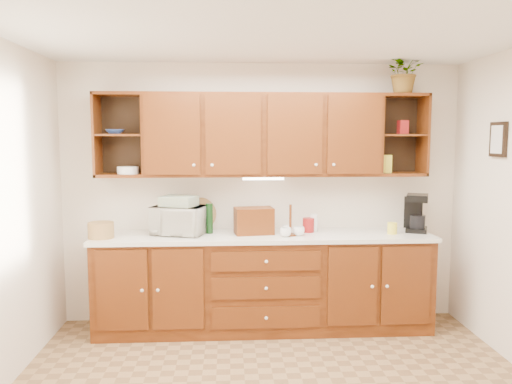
{
  "coord_description": "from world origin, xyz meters",
  "views": [
    {
      "loc": [
        -0.34,
        -3.28,
        1.87
      ],
      "look_at": [
        -0.09,
        1.15,
        1.38
      ],
      "focal_mm": 35.0,
      "sensor_mm": 36.0,
      "label": 1
    }
  ],
  "objects": [
    {
      "name": "ceiling",
      "position": [
        0.0,
        0.0,
        2.6
      ],
      "size": [
        4.0,
        4.0,
        0.0
      ],
      "primitive_type": "plane",
      "rotation": [
        3.14,
        0.0,
        0.0
      ],
      "color": "white",
      "rests_on": "back_wall"
    },
    {
      "name": "back_wall",
      "position": [
        0.0,
        1.75,
        1.3
      ],
      "size": [
        4.0,
        0.0,
        4.0
      ],
      "primitive_type": "plane",
      "rotation": [
        1.57,
        0.0,
        0.0
      ],
      "color": "beige",
      "rests_on": "floor"
    },
    {
      "name": "base_cabinets",
      "position": [
        0.0,
        1.45,
        0.45
      ],
      "size": [
        3.2,
        0.6,
        0.9
      ],
      "primitive_type": "cube",
      "color": "#3D1907",
      "rests_on": "floor"
    },
    {
      "name": "countertop",
      "position": [
        0.0,
        1.44,
        0.92
      ],
      "size": [
        3.24,
        0.64,
        0.04
      ],
      "primitive_type": "cube",
      "color": "silver",
      "rests_on": "base_cabinets"
    },
    {
      "name": "upper_cabinets",
      "position": [
        0.01,
        1.59,
        1.89
      ],
      "size": [
        3.2,
        0.33,
        0.8
      ],
      "color": "#3D1907",
      "rests_on": "back_wall"
    },
    {
      "name": "undercabinet_light",
      "position": [
        0.0,
        1.53,
        1.47
      ],
      "size": [
        0.4,
        0.05,
        0.02
      ],
      "primitive_type": "cube",
      "color": "white",
      "rests_on": "upper_cabinets"
    },
    {
      "name": "framed_picture",
      "position": [
        1.98,
        0.9,
        1.85
      ],
      "size": [
        0.03,
        0.24,
        0.3
      ],
      "primitive_type": "cube",
      "color": "black",
      "rests_on": "right_wall"
    },
    {
      "name": "wicker_basket",
      "position": [
        -1.52,
        1.34,
        1.01
      ],
      "size": [
        0.26,
        0.26,
        0.15
      ],
      "primitive_type": "cylinder",
      "rotation": [
        0.0,
        0.0,
        -0.1
      ],
      "color": "#A88146",
      "rests_on": "countertop"
    },
    {
      "name": "microwave",
      "position": [
        -0.82,
        1.49,
        1.08
      ],
      "size": [
        0.57,
        0.46,
        0.27
      ],
      "primitive_type": "imported",
      "rotation": [
        0.0,
        0.0,
        -0.3
      ],
      "color": "silver",
      "rests_on": "countertop"
    },
    {
      "name": "towel_stack",
      "position": [
        -0.82,
        1.49,
        1.26
      ],
      "size": [
        0.39,
        0.34,
        0.1
      ],
      "primitive_type": "cube",
      "rotation": [
        0.0,
        0.0,
        -0.39
      ],
      "color": "#CCBC60",
      "rests_on": "microwave"
    },
    {
      "name": "wine_bottle",
      "position": [
        -0.52,
        1.51,
        1.09
      ],
      "size": [
        0.08,
        0.08,
        0.29
      ],
      "primitive_type": "cylinder",
      "rotation": [
        0.0,
        0.0,
        -0.14
      ],
      "color": "black",
      "rests_on": "countertop"
    },
    {
      "name": "woven_tray",
      "position": [
        -0.63,
        1.69,
        0.95
      ],
      "size": [
        0.33,
        0.1,
        0.33
      ],
      "primitive_type": "cylinder",
      "rotation": [
        1.36,
        0.0,
        -0.03
      ],
      "color": "#A88146",
      "rests_on": "countertop"
    },
    {
      "name": "bread_box",
      "position": [
        -0.1,
        1.46,
        1.07
      ],
      "size": [
        0.39,
        0.28,
        0.25
      ],
      "primitive_type": "cube",
      "rotation": [
        0.0,
        0.0,
        0.14
      ],
      "color": "#3D1907",
      "rests_on": "countertop"
    },
    {
      "name": "mug_tree",
      "position": [
        0.25,
        1.36,
        0.99
      ],
      "size": [
        0.26,
        0.26,
        0.3
      ],
      "rotation": [
        0.0,
        0.0,
        -0.2
      ],
      "color": "#3D1907",
      "rests_on": "countertop"
    },
    {
      "name": "canister_red",
      "position": [
        0.45,
        1.52,
        1.01
      ],
      "size": [
        0.14,
        0.14,
        0.14
      ],
      "primitive_type": "cylinder",
      "rotation": [
        0.0,
        0.0,
        0.34
      ],
      "color": "maroon",
      "rests_on": "countertop"
    },
    {
      "name": "canister_white",
      "position": [
        0.51,
        1.57,
        1.03
      ],
      "size": [
        0.1,
        0.1,
        0.17
      ],
      "primitive_type": "cylinder",
      "rotation": [
        0.0,
        0.0,
        0.26
      ],
      "color": "white",
      "rests_on": "countertop"
    },
    {
      "name": "canister_yellow",
      "position": [
        1.24,
        1.38,
        0.99
      ],
      "size": [
        0.11,
        0.11,
        0.11
      ],
      "primitive_type": "cylinder",
      "rotation": [
        0.0,
        0.0,
        -0.3
      ],
      "color": "yellow",
      "rests_on": "countertop"
    },
    {
      "name": "coffee_maker",
      "position": [
        1.52,
        1.51,
        1.12
      ],
      "size": [
        0.28,
        0.32,
        0.37
      ],
      "rotation": [
        0.0,
        0.0,
        -0.4
      ],
      "color": "black",
      "rests_on": "countertop"
    },
    {
      "name": "bowl_stack",
      "position": [
        -1.42,
        1.57,
        1.92
      ],
      "size": [
        0.2,
        0.2,
        0.04
      ],
      "primitive_type": "imported",
      "rotation": [
        0.0,
        0.0,
        0.15
      ],
      "color": "navy",
      "rests_on": "upper_cabinets"
    },
    {
      "name": "plate_stack",
      "position": [
        -1.3,
        1.55,
        1.56
      ],
      "size": [
        0.21,
        0.21,
        0.07
      ],
      "primitive_type": "cylinder",
      "rotation": [
        0.0,
        0.0,
        0.06
      ],
      "color": "white",
      "rests_on": "upper_cabinets"
    },
    {
      "name": "pantry_box_yellow",
      "position": [
        1.23,
        1.58,
        1.61
      ],
      "size": [
        0.11,
        0.09,
        0.17
      ],
      "primitive_type": "cube",
      "rotation": [
        0.0,
        0.0,
        -0.11
      ],
      "color": "yellow",
      "rests_on": "upper_cabinets"
    },
    {
      "name": "pantry_box_red",
      "position": [
        1.37,
        1.56,
        1.97
      ],
      "size": [
        0.1,
        0.09,
        0.13
      ],
      "primitive_type": "cube",
      "rotation": [
        0.0,
        0.0,
        0.12
      ],
      "color": "maroon",
      "rests_on": "upper_cabinets"
    },
    {
      "name": "potted_plant",
      "position": [
        1.36,
        1.53,
        2.49
      ],
      "size": [
        0.42,
        0.38,
        0.41
      ],
      "primitive_type": "imported",
      "rotation": [
        0.0,
        0.0,
        0.16
      ],
      "color": "#999999",
      "rests_on": "upper_cabinets"
    }
  ]
}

